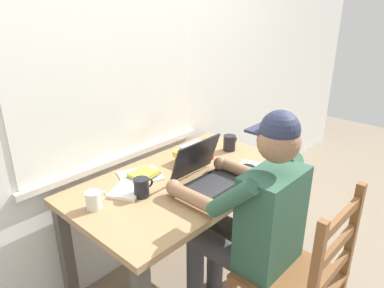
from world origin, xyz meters
The scene contains 15 objects.
ground_plane centered at (0.00, 0.00, 0.00)m, with size 8.00×8.00×0.00m, color gray.
back_wall centered at (0.00, 0.45, 1.30)m, with size 6.00×0.08×2.60m.
desk centered at (0.00, 0.00, 0.65)m, with size 1.30×0.74×0.75m.
seated_person centered at (0.01, -0.45, 0.70)m, with size 0.50×0.60×1.26m.
wooden_chair centered at (0.01, -0.73, 0.47)m, with size 0.42×0.42×0.96m.
laptop centered at (0.05, -0.12, 0.81)m, with size 0.33×0.31×0.23m.
computer_mouse centered at (0.33, -0.21, 0.77)m, with size 0.06×0.10×0.03m, color black.
coffee_mug_white centered at (-0.52, 0.10, 0.80)m, with size 0.11×0.07×0.09m.
coffee_mug_dark centered at (-0.29, 0.03, 0.80)m, with size 0.12×0.08×0.10m.
coffee_mug_spare centered at (0.49, 0.06, 0.80)m, with size 0.12×0.08×0.10m.
book_stack_main centered at (0.21, 0.13, 0.80)m, with size 0.23×0.16×0.10m.
book_stack_side centered at (-0.16, 0.17, 0.77)m, with size 0.18×0.13×0.04m.
paper_pile_near_laptop centered at (-0.16, 0.21, 0.76)m, with size 0.23×0.19×0.01m, color silver.
paper_pile_back_corner centered at (0.32, -0.20, 0.76)m, with size 0.24×0.15×0.01m, color white.
paper_pile_side centered at (-0.29, 0.13, 0.76)m, with size 0.24×0.15×0.02m, color white.
Camera 1 is at (-1.30, -1.25, 1.70)m, focal length 33.71 mm.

